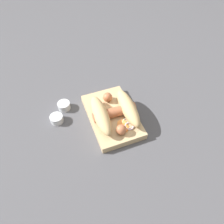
% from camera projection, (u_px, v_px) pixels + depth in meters
% --- Properties ---
extents(ground_plane, '(3.00, 3.00, 0.00)m').
position_uv_depth(ground_plane, '(112.00, 118.00, 0.76)').
color(ground_plane, '#4C4C51').
extents(food_tray, '(0.24, 0.15, 0.02)m').
position_uv_depth(food_tray, '(112.00, 116.00, 0.75)').
color(food_tray, tan).
rests_on(food_tray, ground_plane).
extents(bread_roll, '(0.17, 0.15, 0.05)m').
position_uv_depth(bread_roll, '(115.00, 111.00, 0.71)').
color(bread_roll, tan).
rests_on(bread_roll, food_tray).
extents(sausage, '(0.18, 0.15, 0.03)m').
position_uv_depth(sausage, '(114.00, 112.00, 0.72)').
color(sausage, '#B26642').
rests_on(sausage, food_tray).
extents(pickled_veggies, '(0.06, 0.06, 0.01)m').
position_uv_depth(pickled_veggies, '(126.00, 125.00, 0.71)').
color(pickled_veggies, '#F99E4C').
rests_on(pickled_veggies, food_tray).
extents(condiment_cup_near, '(0.04, 0.04, 0.03)m').
position_uv_depth(condiment_cup_near, '(64.00, 106.00, 0.78)').
color(condiment_cup_near, silver).
rests_on(condiment_cup_near, ground_plane).
extents(condiment_cup_far, '(0.04, 0.04, 0.03)m').
position_uv_depth(condiment_cup_far, '(57.00, 119.00, 0.74)').
color(condiment_cup_far, silver).
rests_on(condiment_cup_far, ground_plane).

